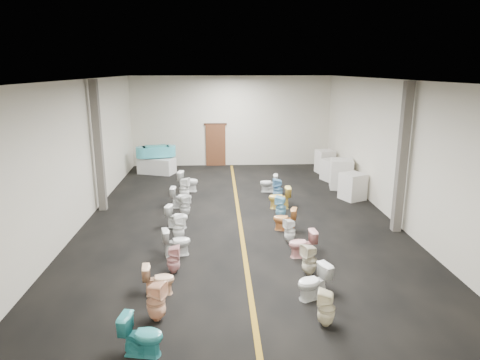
% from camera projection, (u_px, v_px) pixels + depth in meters
% --- Properties ---
extents(floor, '(16.00, 16.00, 0.00)m').
position_uv_depth(floor, '(239.00, 217.00, 14.38)').
color(floor, black).
rests_on(floor, ground).
extents(ceiling, '(16.00, 16.00, 0.00)m').
position_uv_depth(ceiling, '(239.00, 79.00, 13.24)').
color(ceiling, black).
rests_on(ceiling, ground).
extents(wall_back, '(10.00, 0.00, 10.00)m').
position_uv_depth(wall_back, '(231.00, 121.00, 21.54)').
color(wall_back, beige).
rests_on(wall_back, ground).
extents(wall_front, '(10.00, 0.00, 10.00)m').
position_uv_depth(wall_front, '(266.00, 255.00, 6.08)').
color(wall_front, beige).
rests_on(wall_front, ground).
extents(wall_left, '(0.00, 16.00, 16.00)m').
position_uv_depth(wall_left, '(82.00, 152.00, 13.56)').
color(wall_left, beige).
rests_on(wall_left, ground).
extents(wall_right, '(0.00, 16.00, 16.00)m').
position_uv_depth(wall_right, '(391.00, 149.00, 14.06)').
color(wall_right, beige).
rests_on(wall_right, ground).
extents(aisle_stripe, '(0.12, 15.60, 0.01)m').
position_uv_depth(aisle_stripe, '(239.00, 216.00, 14.38)').
color(aisle_stripe, '#896114').
rests_on(aisle_stripe, floor).
extents(back_door, '(1.00, 0.10, 2.10)m').
position_uv_depth(back_door, '(216.00, 145.00, 21.75)').
color(back_door, '#562D19').
rests_on(back_door, floor).
extents(door_frame, '(1.15, 0.08, 0.10)m').
position_uv_depth(door_frame, '(215.00, 124.00, 21.49)').
color(door_frame, '#331C11').
rests_on(door_frame, back_door).
extents(column_left, '(0.25, 0.25, 4.50)m').
position_uv_depth(column_left, '(98.00, 147.00, 14.54)').
color(column_left, '#59544C').
rests_on(column_left, floor).
extents(column_right, '(0.25, 0.25, 4.50)m').
position_uv_depth(column_right, '(402.00, 159.00, 12.60)').
color(column_right, '#59544C').
rests_on(column_right, floor).
extents(display_table, '(1.84, 1.34, 0.74)m').
position_uv_depth(display_table, '(157.00, 166.00, 20.24)').
color(display_table, silver).
rests_on(display_table, floor).
extents(bathtub, '(1.81, 1.00, 0.55)m').
position_uv_depth(bathtub, '(156.00, 151.00, 20.07)').
color(bathtub, '#41AEBB').
rests_on(bathtub, display_table).
extents(appliance_crate_a, '(1.04, 1.04, 1.00)m').
position_uv_depth(appliance_crate_a, '(353.00, 186.00, 16.17)').
color(appliance_crate_a, silver).
rests_on(appliance_crate_a, floor).
extents(appliance_crate_b, '(1.04, 1.04, 1.22)m').
position_uv_depth(appliance_crate_b, '(341.00, 174.00, 17.66)').
color(appliance_crate_b, silver).
rests_on(appliance_crate_b, floor).
extents(appliance_crate_c, '(1.06, 1.06, 0.94)m').
position_uv_depth(appliance_crate_c, '(333.00, 170.00, 18.97)').
color(appliance_crate_c, beige).
rests_on(appliance_crate_c, floor).
extents(appliance_crate_d, '(0.90, 0.90, 1.08)m').
position_uv_depth(appliance_crate_d, '(325.00, 162.00, 20.34)').
color(appliance_crate_d, silver).
rests_on(appliance_crate_d, floor).
extents(toilet_left_0, '(0.80, 0.55, 0.75)m').
position_uv_depth(toilet_left_0, '(142.00, 335.00, 7.35)').
color(toilet_left_0, teal).
rests_on(toilet_left_0, floor).
extents(toilet_left_1, '(0.48, 0.47, 0.82)m').
position_uv_depth(toilet_left_1, '(156.00, 301.00, 8.35)').
color(toilet_left_1, '#FFC29A').
rests_on(toilet_left_1, floor).
extents(toilet_left_2, '(0.72, 0.46, 0.69)m').
position_uv_depth(toilet_left_2, '(159.00, 279.00, 9.36)').
color(toilet_left_2, '#F2BC92').
rests_on(toilet_left_2, floor).
extents(toilet_left_3, '(0.33, 0.32, 0.70)m').
position_uv_depth(toilet_left_3, '(173.00, 259.00, 10.34)').
color(toilet_left_3, '#DE9E9F').
rests_on(toilet_left_3, floor).
extents(toilet_left_4, '(0.82, 0.58, 0.75)m').
position_uv_depth(toilet_left_4, '(177.00, 242.00, 11.32)').
color(toilet_left_4, silver).
rests_on(toilet_left_4, floor).
extents(toilet_left_5, '(0.42, 0.42, 0.76)m').
position_uv_depth(toilet_left_5, '(178.00, 228.00, 12.33)').
color(toilet_left_5, white).
rests_on(toilet_left_5, floor).
extents(toilet_left_6, '(0.78, 0.57, 0.71)m').
position_uv_depth(toilet_left_6, '(177.00, 217.00, 13.31)').
color(toilet_left_6, white).
rests_on(toilet_left_6, floor).
extents(toilet_left_7, '(0.45, 0.45, 0.75)m').
position_uv_depth(toilet_left_7, '(185.00, 206.00, 14.26)').
color(toilet_left_7, silver).
rests_on(toilet_left_7, floor).
extents(toilet_left_8, '(0.77, 0.47, 0.76)m').
position_uv_depth(toilet_left_8, '(181.00, 197.00, 15.23)').
color(toilet_left_8, white).
rests_on(toilet_left_8, floor).
extents(toilet_left_9, '(0.45, 0.45, 0.84)m').
position_uv_depth(toilet_left_9, '(184.00, 188.00, 16.23)').
color(toilet_left_9, white).
rests_on(toilet_left_9, floor).
extents(toilet_left_10, '(0.88, 0.61, 0.82)m').
position_uv_depth(toilet_left_10, '(188.00, 181.00, 17.29)').
color(toilet_left_10, white).
rests_on(toilet_left_10, floor).
extents(toilet_right_0, '(0.43, 0.43, 0.75)m').
position_uv_depth(toilet_right_0, '(326.00, 308.00, 8.19)').
color(toilet_right_0, beige).
rests_on(toilet_right_0, floor).
extents(toilet_right_1, '(0.85, 0.68, 0.76)m').
position_uv_depth(toilet_right_1, '(314.00, 282.00, 9.18)').
color(toilet_right_1, white).
rests_on(toilet_right_1, floor).
extents(toilet_right_2, '(0.47, 0.47, 0.79)m').
position_uv_depth(toilet_right_2, '(309.00, 260.00, 10.21)').
color(toilet_right_2, beige).
rests_on(toilet_right_2, floor).
extents(toilet_right_3, '(0.76, 0.47, 0.74)m').
position_uv_depth(toilet_right_3, '(302.00, 244.00, 11.21)').
color(toilet_right_3, pink).
rests_on(toilet_right_3, floor).
extents(toilet_right_4, '(0.41, 0.41, 0.70)m').
position_uv_depth(toilet_right_4, '(290.00, 231.00, 12.17)').
color(toilet_right_4, white).
rests_on(toilet_right_4, floor).
extents(toilet_right_5, '(0.79, 0.57, 0.72)m').
position_uv_depth(toilet_right_5, '(285.00, 219.00, 13.08)').
color(toilet_right_5, '#D18140').
rests_on(toilet_right_5, floor).
extents(toilet_right_6, '(0.46, 0.46, 0.78)m').
position_uv_depth(toilet_right_6, '(281.00, 207.00, 14.10)').
color(toilet_right_6, '#7EC5E4').
rests_on(toilet_right_6, floor).
extents(toilet_right_7, '(0.78, 0.45, 0.79)m').
position_uv_depth(toilet_right_7, '(279.00, 198.00, 15.15)').
color(toilet_right_7, '#F2CD58').
rests_on(toilet_right_7, floor).
extents(toilet_right_8, '(0.39, 0.39, 0.83)m').
position_uv_depth(toilet_right_8, '(278.00, 189.00, 16.12)').
color(toilet_right_8, '#669FCB').
rests_on(toilet_right_8, floor).
extents(toilet_right_9, '(0.75, 0.48, 0.73)m').
position_uv_depth(toilet_right_9, '(269.00, 183.00, 17.20)').
color(toilet_right_9, silver).
rests_on(toilet_right_9, floor).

